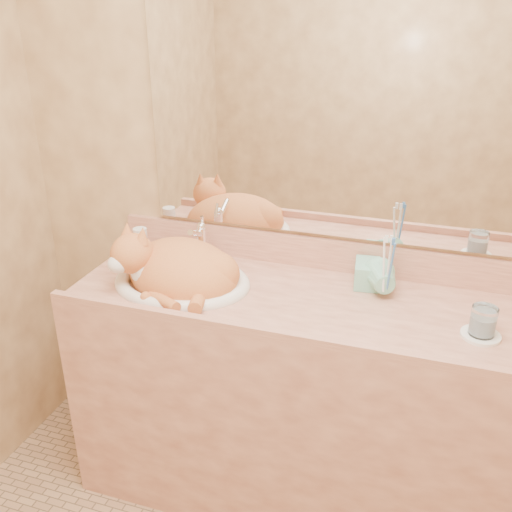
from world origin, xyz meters
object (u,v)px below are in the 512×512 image
(vanity_counter, at_px, (299,401))
(water_glass, at_px, (483,321))
(sink_basin, at_px, (181,265))
(toothbrush_cup, at_px, (385,287))
(cat, at_px, (175,267))
(soap_dispenser, at_px, (368,268))

(vanity_counter, height_order, water_glass, water_glass)
(sink_basin, relative_size, toothbrush_cup, 4.21)
(cat, distance_m, toothbrush_cup, 0.72)
(vanity_counter, relative_size, cat, 3.75)
(vanity_counter, xyz_separation_m, soap_dispenser, (0.19, 0.11, 0.52))
(vanity_counter, height_order, soap_dispenser, soap_dispenser)
(toothbrush_cup, bearing_deg, soap_dispenser, 150.16)
(vanity_counter, bearing_deg, cat, -175.50)
(sink_basin, bearing_deg, water_glass, 9.28)
(vanity_counter, distance_m, sink_basin, 0.66)
(soap_dispenser, distance_m, toothbrush_cup, 0.09)
(sink_basin, bearing_deg, cat, -126.19)
(water_glass, bearing_deg, soap_dispenser, 154.89)
(vanity_counter, relative_size, soap_dispenser, 8.34)
(vanity_counter, distance_m, toothbrush_cup, 0.55)
(soap_dispenser, bearing_deg, sink_basin, -174.82)
(cat, xyz_separation_m, water_glass, (1.02, -0.02, -0.02))
(vanity_counter, distance_m, cat, 0.67)
(cat, distance_m, soap_dispenser, 0.67)
(sink_basin, bearing_deg, vanity_counter, 14.07)
(vanity_counter, height_order, sink_basin, sink_basin)
(soap_dispenser, height_order, water_glass, soap_dispenser)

